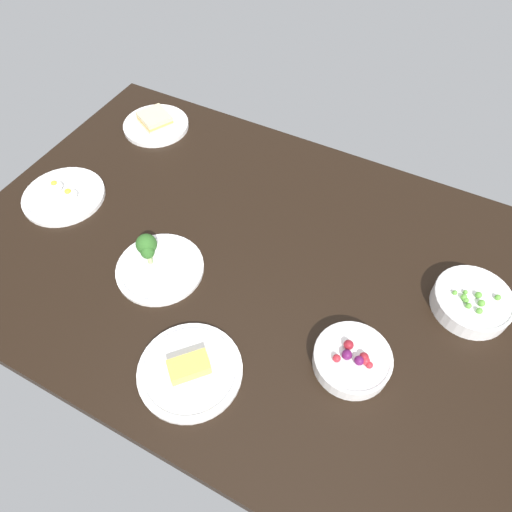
{
  "coord_description": "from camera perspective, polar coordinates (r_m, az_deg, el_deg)",
  "views": [
    {
      "loc": [
        -31.38,
        59.97,
        94.36
      ],
      "look_at": [
        0.0,
        0.0,
        6.0
      ],
      "focal_mm": 32.41,
      "sensor_mm": 36.0,
      "label": 1
    }
  ],
  "objects": [
    {
      "name": "bowl_berries",
      "position": [
        0.99,
        11.79,
        -12.36
      ],
      "size": [
        16.22,
        16.22,
        5.68
      ],
      "color": "white",
      "rests_on": "dining_table"
    },
    {
      "name": "plate_eggs",
      "position": [
        1.37,
        -22.66,
        6.95
      ],
      "size": [
        21.96,
        21.96,
        4.36
      ],
      "color": "white",
      "rests_on": "dining_table"
    },
    {
      "name": "dining_table",
      "position": [
        1.15,
        -0.0,
        -1.22
      ],
      "size": [
        147.75,
        96.46,
        4.0
      ],
      "primitive_type": "cube",
      "color": "black",
      "rests_on": "ground"
    },
    {
      "name": "bowl_peas",
      "position": [
        1.14,
        25.12,
        -5.06
      ],
      "size": [
        17.41,
        17.41,
        5.59
      ],
      "color": "white",
      "rests_on": "dining_table"
    },
    {
      "name": "plate_cheese",
      "position": [
        0.98,
        -8.16,
        -13.77
      ],
      "size": [
        21.73,
        21.73,
        3.97
      ],
      "color": "white",
      "rests_on": "dining_table"
    },
    {
      "name": "plate_sandwich",
      "position": [
        1.53,
        -12.27,
        15.69
      ],
      "size": [
        20.16,
        20.16,
        4.69
      ],
      "color": "white",
      "rests_on": "dining_table"
    },
    {
      "name": "plate_broccoli",
      "position": [
        1.13,
        -12.1,
        -0.92
      ],
      "size": [
        21.04,
        21.04,
        8.14
      ],
      "color": "white",
      "rests_on": "dining_table"
    }
  ]
}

